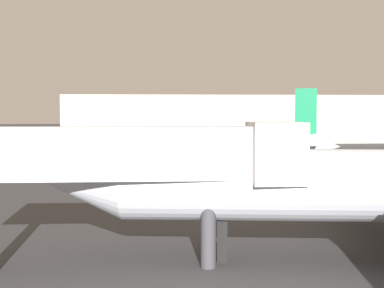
# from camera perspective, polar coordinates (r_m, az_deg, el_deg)

# --- Properties ---
(airplane_distant) EXTENTS (31.52, 19.36, 9.85)m
(airplane_distant) POSITION_cam_1_polar(r_m,az_deg,el_deg) (70.37, 1.74, -0.13)
(airplane_distant) COLOR #B2BCCC
(airplane_distant) RESTS_ON ground_plane
(jet_bridge) EXTENTS (16.27, 2.83, 6.71)m
(jet_bridge) POSITION_cam_1_polar(r_m,az_deg,el_deg) (26.06, -4.83, -1.29)
(jet_bridge) COLOR silver
(jet_bridge) RESTS_ON ground_plane
(terminal_building) EXTENTS (76.05, 23.10, 10.57)m
(terminal_building) POSITION_cam_1_polar(r_m,az_deg,el_deg) (135.46, 3.94, 2.53)
(terminal_building) COLOR beige
(terminal_building) RESTS_ON ground_plane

